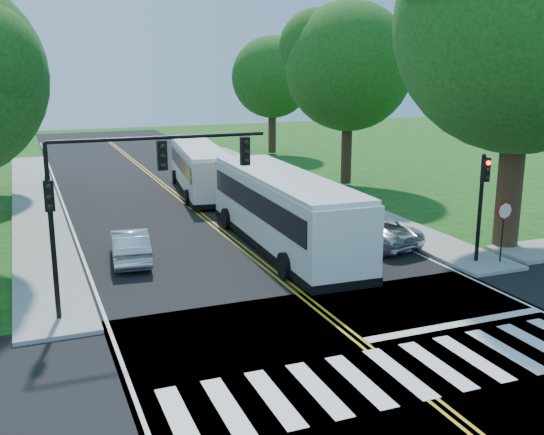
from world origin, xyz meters
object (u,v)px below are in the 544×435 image
bus_lead (283,210)px  hatchback (130,246)px  bus_follow (200,169)px  signal_ne (482,194)px  suv (371,230)px  dark_sedan (286,192)px  signal_nw (126,183)px

bus_lead → hatchback: size_ratio=3.07×
bus_lead → bus_follow: 13.56m
signal_ne → suv: 5.38m
suv → dark_sedan: size_ratio=1.08×
signal_nw → suv: bearing=19.8°
bus_lead → hatchback: 6.78m
suv → hatchback: bearing=-19.9°
bus_follow → hatchback: size_ratio=2.75×
hatchback → suv: size_ratio=0.86×
signal_nw → signal_ne: 14.13m
bus_follow → bus_lead: bearing=97.5°
signal_nw → hatchback: bearing=81.3°
bus_follow → signal_ne: bearing=116.7°
signal_nw → bus_follow: size_ratio=0.61×
signal_ne → dark_sedan: signal_ne is taller
signal_ne → hatchback: (-13.20, 5.61, -2.26)m
suv → dark_sedan: 9.75m
dark_sedan → bus_lead: bearing=63.3°
hatchback → dark_sedan: size_ratio=0.92×
bus_lead → hatchback: bus_lead is taller
bus_lead → dark_sedan: size_ratio=2.83×
signal_ne → hatchback: signal_ne is taller
suv → dark_sedan: bearing=-101.4°
signal_nw → suv: signal_nw is taller
signal_ne → dark_sedan: 14.30m
signal_nw → dark_sedan: bearing=50.7°
signal_nw → signal_ne: size_ratio=1.62×
suv → dark_sedan: (-0.07, 9.75, -0.02)m
bus_follow → dark_sedan: (3.87, -4.82, -0.89)m
bus_lead → suv: 4.17m
signal_nw → dark_sedan: 18.30m
dark_sedan → hatchback: bearing=35.0°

